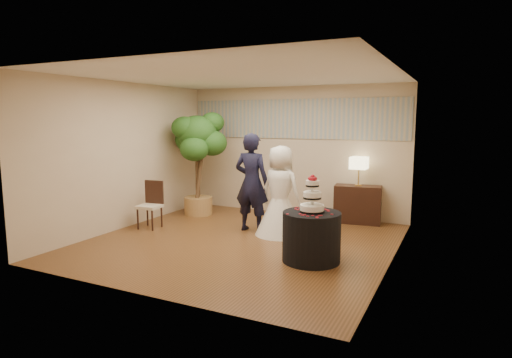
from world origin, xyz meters
The scene contains 15 objects.
floor centered at (0.00, 0.00, 0.00)m, with size 5.00×5.00×0.00m, color brown.
ceiling centered at (0.00, 0.00, 2.80)m, with size 5.00×5.00×0.00m, color white.
wall_back centered at (0.00, 2.50, 1.40)m, with size 5.00×0.06×2.80m, color beige.
wall_front centered at (0.00, -2.50, 1.40)m, with size 5.00×0.06×2.80m, color beige.
wall_left centered at (-2.50, 0.00, 1.40)m, with size 0.06×5.00×2.80m, color beige.
wall_right centered at (2.50, 0.00, 1.40)m, with size 0.06×5.00×2.80m, color beige.
mural_border centered at (0.00, 2.48, 2.10)m, with size 4.90×0.02×0.85m, color #9D9F95.
groom centered at (-0.16, 0.75, 0.92)m, with size 0.67×0.44×1.85m, color black.
bride centered at (0.43, 0.74, 0.82)m, with size 0.92×0.92×1.63m, color white.
cake_table centered at (1.42, -0.43, 0.37)m, with size 0.86×0.86×0.74m, color black.
wedding_cake centered at (1.42, -0.43, 1.02)m, with size 0.36×0.36×0.56m, color white, non-canonical shape.
console centered at (1.50, 2.24, 0.38)m, with size 0.92×0.41×0.77m, color black.
table_lamp centered at (1.50, 2.24, 1.06)m, with size 0.33×0.33×0.58m, color beige, non-canonical shape.
ficus_tree centered at (-1.84, 1.47, 1.15)m, with size 1.09×1.09×2.30m, color #25541A, non-canonical shape.
side_chair centered at (-2.02, 0.05, 0.46)m, with size 0.42×0.44×0.91m, color black, non-canonical shape.
Camera 1 is at (3.36, -6.31, 2.10)m, focal length 30.00 mm.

